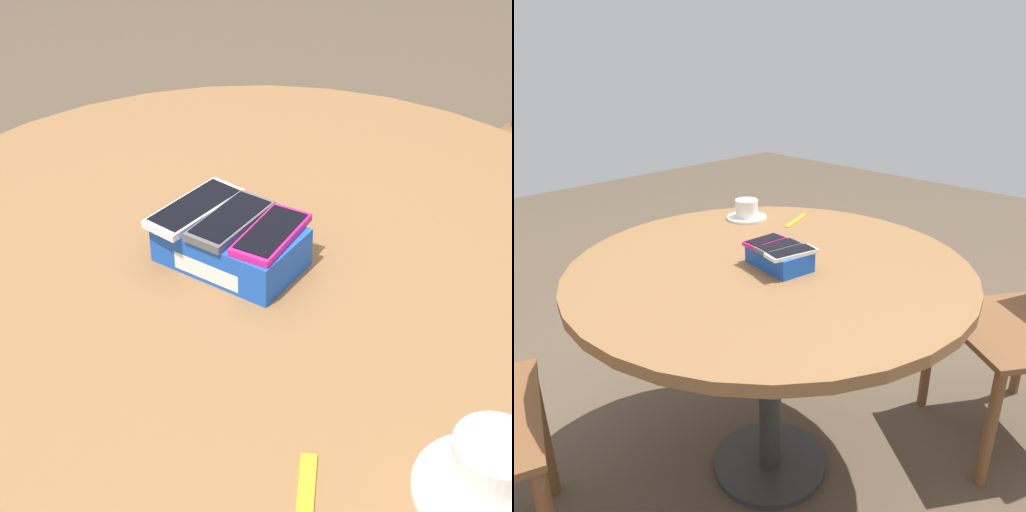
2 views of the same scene
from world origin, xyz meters
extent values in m
cylinder|color=#2D2D2D|center=(0.00, 0.00, 0.36)|extent=(0.07, 0.07, 0.67)
cylinder|color=brown|center=(0.00, 0.00, 0.71)|extent=(1.09, 1.09, 0.03)
cube|color=blue|center=(-0.03, 0.00, 0.75)|extent=(0.19, 0.13, 0.05)
cube|color=white|center=(-0.04, -0.05, 0.74)|extent=(0.09, 0.02, 0.02)
cube|color=silver|center=(-0.09, 0.01, 0.78)|extent=(0.08, 0.14, 0.01)
cube|color=black|center=(-0.09, 0.01, 0.78)|extent=(0.07, 0.13, 0.00)
cube|color=#515156|center=(-0.04, 0.01, 0.78)|extent=(0.07, 0.13, 0.01)
cube|color=black|center=(-0.04, 0.01, 0.79)|extent=(0.06, 0.12, 0.00)
cube|color=#D11975|center=(0.02, 0.00, 0.78)|extent=(0.06, 0.12, 0.01)
cube|color=black|center=(0.02, 0.00, 0.78)|extent=(0.05, 0.11, 0.00)
cylinder|color=white|center=(0.34, -0.23, 0.72)|extent=(0.14, 0.14, 0.01)
cylinder|color=white|center=(0.34, -0.23, 0.76)|extent=(0.08, 0.08, 0.06)
cylinder|color=brown|center=(0.34, -0.23, 0.78)|extent=(0.07, 0.07, 0.00)
cylinder|color=brown|center=(0.03, 0.67, 0.22)|extent=(0.04, 0.04, 0.44)
cylinder|color=brown|center=(0.16, 1.05, 0.22)|extent=(0.04, 0.04, 0.44)
camera|label=1|loc=(0.36, -0.78, 1.35)|focal=60.00mm
camera|label=2|loc=(-0.88, 0.90, 1.25)|focal=35.00mm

